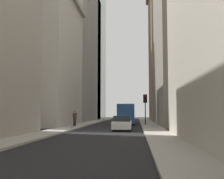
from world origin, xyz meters
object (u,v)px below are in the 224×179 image
Objects in this scene: sedan_white at (122,123)px; traffic_light_midblock at (145,102)px; delivery_truck at (126,114)px; discarded_bottle at (72,127)px; pedestrian at (75,118)px.

sedan_white is 9.78m from traffic_light_midblock.
delivery_truck is at bearing -0.00° from sedan_white.
traffic_light_midblock is at bearing -42.28° from discarded_bottle.
traffic_light_midblock is 9.50m from pedestrian.
traffic_light_midblock is at bearing -15.66° from sedan_white.
traffic_light_midblock reaches higher than pedestrian.
discarded_bottle is at bearing 155.12° from delivery_truck.
discarded_bottle is (-4.55, -0.73, -0.88)m from pedestrian.
sedan_white is 5.20m from discarded_bottle.
delivery_truck reaches higher than pedestrian.
delivery_truck is 23.93× the size of discarded_bottle.
traffic_light_midblock is (-2.62, -2.56, 1.57)m from delivery_truck.
pedestrian is 6.66× the size of discarded_bottle.
delivery_truck is at bearing -41.92° from pedestrian.
delivery_truck is at bearing 44.34° from traffic_light_midblock.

